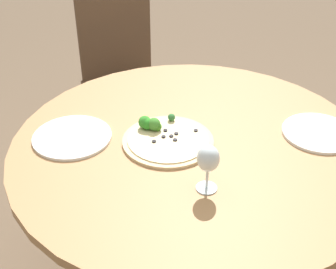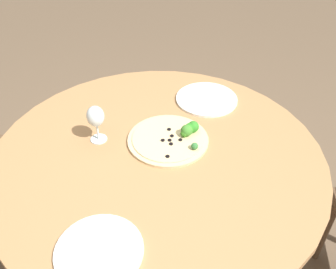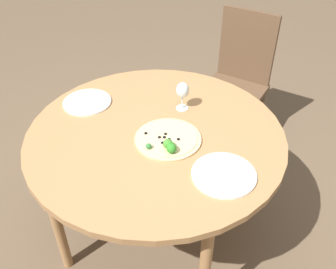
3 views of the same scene
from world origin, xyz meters
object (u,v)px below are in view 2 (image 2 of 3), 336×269
Objects in this scene: pizza at (172,138)px; wine_glass at (96,117)px; plate_near at (207,99)px; plate_far at (99,251)px.

wine_glass is (-0.03, 0.27, 0.09)m from pizza.
wine_glass is at bearing 128.87° from plate_near.
wine_glass is 0.56× the size of plate_near.
pizza reaches higher than plate_near.
pizza is 0.52m from plate_far.
wine_glass reaches higher than plate_far.
pizza is at bearing 157.72° from plate_near.
pizza reaches higher than plate_far.
plate_near is (0.31, -0.39, -0.10)m from wine_glass.
pizza is 1.15× the size of plate_near.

